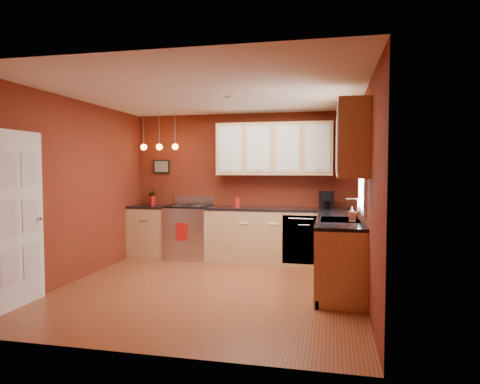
% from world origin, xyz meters
% --- Properties ---
extents(floor, '(4.20, 4.20, 0.00)m').
position_xyz_m(floor, '(0.00, 0.00, 0.00)').
color(floor, '#974D2C').
rests_on(floor, ground).
extents(ceiling, '(4.00, 4.20, 0.02)m').
position_xyz_m(ceiling, '(0.00, 0.00, 2.60)').
color(ceiling, white).
rests_on(ceiling, wall_back).
extents(wall_back, '(4.00, 0.02, 2.60)m').
position_xyz_m(wall_back, '(0.00, 2.10, 1.30)').
color(wall_back, maroon).
rests_on(wall_back, floor).
extents(wall_front, '(4.00, 0.02, 2.60)m').
position_xyz_m(wall_front, '(0.00, -2.10, 1.30)').
color(wall_front, maroon).
rests_on(wall_front, floor).
extents(wall_left, '(0.02, 4.20, 2.60)m').
position_xyz_m(wall_left, '(-2.00, 0.00, 1.30)').
color(wall_left, maroon).
rests_on(wall_left, floor).
extents(wall_right, '(0.02, 4.20, 2.60)m').
position_xyz_m(wall_right, '(2.00, 0.00, 1.30)').
color(wall_right, maroon).
rests_on(wall_right, floor).
extents(base_cabinets_back_left, '(0.70, 0.60, 0.90)m').
position_xyz_m(base_cabinets_back_left, '(-1.65, 1.80, 0.45)').
color(base_cabinets_back_left, tan).
rests_on(base_cabinets_back_left, floor).
extents(base_cabinets_back_right, '(2.54, 0.60, 0.90)m').
position_xyz_m(base_cabinets_back_right, '(0.73, 1.80, 0.45)').
color(base_cabinets_back_right, tan).
rests_on(base_cabinets_back_right, floor).
extents(base_cabinets_right, '(0.60, 2.10, 0.90)m').
position_xyz_m(base_cabinets_right, '(1.70, 0.45, 0.45)').
color(base_cabinets_right, tan).
rests_on(base_cabinets_right, floor).
extents(counter_back_left, '(0.70, 0.62, 0.04)m').
position_xyz_m(counter_back_left, '(-1.65, 1.80, 0.92)').
color(counter_back_left, black).
rests_on(counter_back_left, base_cabinets_back_left).
extents(counter_back_right, '(2.54, 0.62, 0.04)m').
position_xyz_m(counter_back_right, '(0.73, 1.80, 0.92)').
color(counter_back_right, black).
rests_on(counter_back_right, base_cabinets_back_right).
extents(counter_right, '(0.62, 2.10, 0.04)m').
position_xyz_m(counter_right, '(1.70, 0.45, 0.92)').
color(counter_right, black).
rests_on(counter_right, base_cabinets_right).
extents(gas_range, '(0.76, 0.64, 1.11)m').
position_xyz_m(gas_range, '(-0.92, 1.80, 0.48)').
color(gas_range, silver).
rests_on(gas_range, floor).
extents(dishwasher_front, '(0.60, 0.02, 0.80)m').
position_xyz_m(dishwasher_front, '(1.10, 1.51, 0.45)').
color(dishwasher_front, silver).
rests_on(dishwasher_front, base_cabinets_back_right).
extents(sink, '(0.50, 0.70, 0.33)m').
position_xyz_m(sink, '(1.70, 0.30, 0.92)').
color(sink, gray).
rests_on(sink, counter_right).
extents(window, '(0.06, 1.02, 1.22)m').
position_xyz_m(window, '(1.97, 0.30, 1.69)').
color(window, white).
rests_on(window, wall_right).
extents(door_left_wall, '(0.12, 0.82, 2.05)m').
position_xyz_m(door_left_wall, '(-1.97, -1.20, 1.03)').
color(door_left_wall, white).
rests_on(door_left_wall, floor).
extents(upper_cabinets_back, '(2.00, 0.35, 0.90)m').
position_xyz_m(upper_cabinets_back, '(0.60, 1.93, 1.95)').
color(upper_cabinets_back, tan).
rests_on(upper_cabinets_back, wall_back).
extents(upper_cabinets_right, '(0.35, 1.95, 0.90)m').
position_xyz_m(upper_cabinets_right, '(1.82, 0.32, 1.95)').
color(upper_cabinets_right, tan).
rests_on(upper_cabinets_right, wall_right).
extents(wall_picture, '(0.32, 0.03, 0.26)m').
position_xyz_m(wall_picture, '(-1.55, 2.08, 1.65)').
color(wall_picture, black).
rests_on(wall_picture, wall_back).
extents(pendant_lights, '(0.71, 0.11, 0.66)m').
position_xyz_m(pendant_lights, '(-1.45, 1.75, 2.01)').
color(pendant_lights, gray).
rests_on(pendant_lights, ceiling).
extents(red_canister, '(0.11, 0.11, 0.17)m').
position_xyz_m(red_canister, '(-0.02, 1.76, 1.03)').
color(red_canister, '#B11713').
rests_on(red_canister, counter_back_right).
extents(red_vase, '(0.10, 0.10, 0.17)m').
position_xyz_m(red_vase, '(-1.66, 1.89, 1.02)').
color(red_vase, '#B11713').
rests_on(red_vase, counter_back_left).
extents(flowers, '(0.15, 0.15, 0.21)m').
position_xyz_m(flowers, '(-1.66, 1.89, 1.19)').
color(flowers, '#B11713').
rests_on(flowers, red_vase).
extents(coffee_maker, '(0.25, 0.25, 0.30)m').
position_xyz_m(coffee_maker, '(1.50, 1.82, 1.08)').
color(coffee_maker, black).
rests_on(coffee_maker, counter_back_right).
extents(soap_pump, '(0.10, 0.10, 0.20)m').
position_xyz_m(soap_pump, '(1.84, 0.05, 1.04)').
color(soap_pump, white).
rests_on(soap_pump, counter_right).
extents(dish_towel, '(0.22, 0.02, 0.31)m').
position_xyz_m(dish_towel, '(-0.94, 1.47, 0.52)').
color(dish_towel, '#B11713').
rests_on(dish_towel, gas_range).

